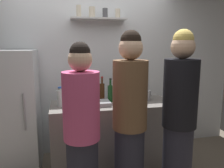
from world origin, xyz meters
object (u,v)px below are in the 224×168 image
at_px(utensil_holder, 147,95).
at_px(wine_bottle_dark_glass, 128,96).
at_px(refrigerator, 16,111).
at_px(wine_bottle_amber_glass, 102,90).
at_px(person_pink_top, 82,134).
at_px(person_blonde, 179,121).
at_px(wine_bottle_pale_glass, 121,93).
at_px(water_bottle_plastic, 60,98).
at_px(baking_pan, 96,103).
at_px(wine_bottle_green_glass, 110,93).
at_px(person_brown_jacket, 130,123).

height_order(utensil_holder, wine_bottle_dark_glass, wine_bottle_dark_glass).
xyz_separation_m(refrigerator, wine_bottle_amber_glass, (1.14, -0.05, 0.24)).
distance_m(person_pink_top, person_blonde, 0.98).
height_order(wine_bottle_dark_glass, wine_bottle_pale_glass, wine_bottle_dark_glass).
xyz_separation_m(wine_bottle_dark_glass, wine_bottle_pale_glass, (-0.03, 0.22, -0.01)).
height_order(wine_bottle_pale_glass, wine_bottle_amber_glass, wine_bottle_amber_glass).
xyz_separation_m(wine_bottle_amber_glass, water_bottle_plastic, (-0.56, -0.26, -0.01)).
xyz_separation_m(wine_bottle_dark_glass, person_pink_top, (-0.63, -0.63, -0.20)).
xyz_separation_m(utensil_holder, water_bottle_plastic, (-1.15, -0.08, 0.04)).
bearing_deg(person_pink_top, refrigerator, -65.11).
height_order(wine_bottle_pale_glass, water_bottle_plastic, wine_bottle_pale_glass).
xyz_separation_m(wine_bottle_amber_glass, person_blonde, (0.60, -1.04, -0.13)).
bearing_deg(refrigerator, baking_pan, -20.64).
distance_m(wine_bottle_pale_glass, person_blonde, 0.96).
height_order(refrigerator, utensil_holder, refrigerator).
relative_size(wine_bottle_amber_glass, person_pink_top, 0.18).
bearing_deg(wine_bottle_amber_glass, person_blonde, -59.92).
distance_m(wine_bottle_amber_glass, person_pink_top, 1.10).
relative_size(wine_bottle_dark_glass, person_blonde, 0.17).
relative_size(refrigerator, wine_bottle_dark_glass, 5.07).
xyz_separation_m(wine_bottle_pale_glass, person_pink_top, (-0.60, -0.84, -0.19)).
bearing_deg(wine_bottle_green_glass, person_pink_top, -118.64).
relative_size(wine_bottle_dark_glass, wine_bottle_pale_glass, 1.07).
xyz_separation_m(baking_pan, wine_bottle_dark_glass, (0.40, -0.05, 0.09)).
bearing_deg(wine_bottle_pale_glass, wine_bottle_green_glass, -172.09).
bearing_deg(wine_bottle_green_glass, baking_pan, -145.96).
bearing_deg(wine_bottle_dark_glass, refrigerator, 162.89).
xyz_separation_m(utensil_holder, person_brown_jacket, (-0.48, -0.79, -0.08)).
bearing_deg(water_bottle_plastic, utensil_holder, 4.08).
relative_size(utensil_holder, wine_bottle_green_glass, 0.67).
height_order(wine_bottle_green_glass, wine_bottle_amber_glass, same).
distance_m(baking_pan, wine_bottle_dark_glass, 0.41).
bearing_deg(utensil_holder, wine_bottle_amber_glass, 162.68).
relative_size(wine_bottle_pale_glass, person_blonde, 0.16).
bearing_deg(wine_bottle_pale_glass, person_blonde, -66.95).
bearing_deg(person_pink_top, wine_bottle_amber_glass, -121.35).
bearing_deg(utensil_holder, person_pink_top, -139.15).
bearing_deg(refrigerator, wine_bottle_amber_glass, -2.54).
bearing_deg(baking_pan, person_pink_top, -109.31).
distance_m(utensil_holder, water_bottle_plastic, 1.15).
height_order(wine_bottle_dark_glass, water_bottle_plastic, wine_bottle_dark_glass).
distance_m(water_bottle_plastic, person_blonde, 1.40).
distance_m(water_bottle_plastic, person_brown_jacket, 0.98).
bearing_deg(water_bottle_plastic, baking_pan, -8.64).
distance_m(person_pink_top, person_brown_jacket, 0.48).
bearing_deg(water_bottle_plastic, person_blonde, -33.60).
bearing_deg(person_pink_top, baking_pan, -120.42).
distance_m(wine_bottle_pale_glass, wine_bottle_green_glass, 0.15).
bearing_deg(wine_bottle_amber_glass, wine_bottle_green_glass, -67.52).
bearing_deg(wine_bottle_amber_glass, baking_pan, -112.13).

